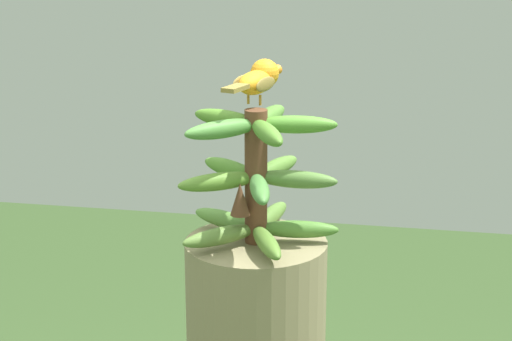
% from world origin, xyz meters
% --- Properties ---
extents(banana_bunch, '(0.30, 0.30, 0.25)m').
position_xyz_m(banana_bunch, '(0.00, 0.00, 1.50)').
color(banana_bunch, brown).
rests_on(banana_bunch, banana_tree).
extents(perched_bird, '(0.08, 0.19, 0.08)m').
position_xyz_m(perched_bird, '(0.01, -0.06, 1.67)').
color(perched_bird, '#C68933').
rests_on(perched_bird, banana_bunch).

